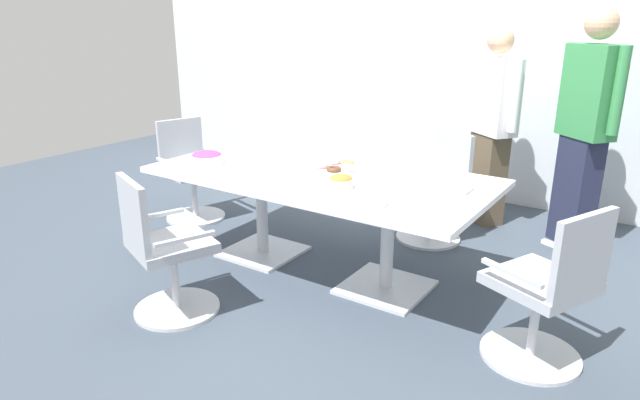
{
  "coord_description": "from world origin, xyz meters",
  "views": [
    {
      "loc": [
        2.09,
        -3.11,
        1.8
      ],
      "look_at": [
        0.0,
        0.0,
        0.55
      ],
      "focal_mm": 30.82,
      "sensor_mm": 36.0,
      "label": 1
    }
  ],
  "objects_px": {
    "office_chair_1": "(547,296)",
    "snack_bowl_pretzels": "(341,181)",
    "person_standing_1": "(586,125)",
    "napkin_pile": "(457,187)",
    "plate_stack": "(368,202)",
    "person_standing_0": "(492,125)",
    "donut_platter": "(337,166)",
    "office_chair_0": "(164,254)",
    "office_chair_3": "(190,175)",
    "conference_table": "(320,190)",
    "office_chair_2": "(436,193)",
    "snack_bowl_candy_mix": "(207,157)"
  },
  "relations": [
    {
      "from": "office_chair_0",
      "to": "person_standing_0",
      "type": "bearing_deg",
      "value": 88.99
    },
    {
      "from": "snack_bowl_pretzels",
      "to": "plate_stack",
      "type": "xyz_separation_m",
      "value": [
        0.32,
        -0.21,
        -0.02
      ]
    },
    {
      "from": "conference_table",
      "to": "person_standing_1",
      "type": "relative_size",
      "value": 1.28
    },
    {
      "from": "snack_bowl_candy_mix",
      "to": "plate_stack",
      "type": "bearing_deg",
      "value": -6.27
    },
    {
      "from": "person_standing_1",
      "to": "donut_platter",
      "type": "relative_size",
      "value": 5.79
    },
    {
      "from": "office_chair_0",
      "to": "office_chair_3",
      "type": "distance_m",
      "value": 1.81
    },
    {
      "from": "person_standing_1",
      "to": "conference_table",
      "type": "bearing_deg",
      "value": 87.79
    },
    {
      "from": "conference_table",
      "to": "office_chair_2",
      "type": "relative_size",
      "value": 2.64
    },
    {
      "from": "napkin_pile",
      "to": "conference_table",
      "type": "bearing_deg",
      "value": -171.48
    },
    {
      "from": "plate_stack",
      "to": "napkin_pile",
      "type": "height_order",
      "value": "napkin_pile"
    },
    {
      "from": "office_chair_1",
      "to": "snack_bowl_pretzels",
      "type": "xyz_separation_m",
      "value": [
        -1.34,
        0.09,
        0.39
      ]
    },
    {
      "from": "office_chair_1",
      "to": "napkin_pile",
      "type": "height_order",
      "value": "office_chair_1"
    },
    {
      "from": "office_chair_0",
      "to": "donut_platter",
      "type": "height_order",
      "value": "office_chair_0"
    },
    {
      "from": "person_standing_1",
      "to": "snack_bowl_candy_mix",
      "type": "distance_m",
      "value": 2.96
    },
    {
      "from": "office_chair_0",
      "to": "person_standing_0",
      "type": "relative_size",
      "value": 0.53
    },
    {
      "from": "office_chair_3",
      "to": "snack_bowl_pretzels",
      "type": "relative_size",
      "value": 5.34
    },
    {
      "from": "person_standing_1",
      "to": "snack_bowl_pretzels",
      "type": "height_order",
      "value": "person_standing_1"
    },
    {
      "from": "conference_table",
      "to": "plate_stack",
      "type": "xyz_separation_m",
      "value": [
        0.62,
        -0.41,
        0.14
      ]
    },
    {
      "from": "conference_table",
      "to": "person_standing_0",
      "type": "xyz_separation_m",
      "value": [
        0.68,
        1.7,
        0.28
      ]
    },
    {
      "from": "office_chair_0",
      "to": "office_chair_3",
      "type": "bearing_deg",
      "value": 152.68
    },
    {
      "from": "person_standing_0",
      "to": "person_standing_1",
      "type": "bearing_deg",
      "value": -150.6
    },
    {
      "from": "office_chair_3",
      "to": "snack_bowl_candy_mix",
      "type": "bearing_deg",
      "value": 72.02
    },
    {
      "from": "conference_table",
      "to": "napkin_pile",
      "type": "bearing_deg",
      "value": 8.52
    },
    {
      "from": "person_standing_1",
      "to": "napkin_pile",
      "type": "relative_size",
      "value": 11.54
    },
    {
      "from": "snack_bowl_pretzels",
      "to": "donut_platter",
      "type": "height_order",
      "value": "snack_bowl_pretzels"
    },
    {
      "from": "office_chair_2",
      "to": "donut_platter",
      "type": "xyz_separation_m",
      "value": [
        -0.42,
        -0.89,
        0.36
      ]
    },
    {
      "from": "snack_bowl_pretzels",
      "to": "napkin_pile",
      "type": "height_order",
      "value": "snack_bowl_pretzels"
    },
    {
      "from": "office_chair_0",
      "to": "office_chair_2",
      "type": "relative_size",
      "value": 1.0
    },
    {
      "from": "conference_table",
      "to": "snack_bowl_candy_mix",
      "type": "height_order",
      "value": "snack_bowl_candy_mix"
    },
    {
      "from": "office_chair_0",
      "to": "snack_bowl_pretzels",
      "type": "xyz_separation_m",
      "value": [
        0.75,
        0.86,
        0.39
      ]
    },
    {
      "from": "office_chair_0",
      "to": "donut_platter",
      "type": "bearing_deg",
      "value": 89.78
    },
    {
      "from": "office_chair_3",
      "to": "napkin_pile",
      "type": "bearing_deg",
      "value": 103.18
    },
    {
      "from": "office_chair_2",
      "to": "person_standing_1",
      "type": "bearing_deg",
      "value": -120.76
    },
    {
      "from": "conference_table",
      "to": "office_chair_2",
      "type": "xyz_separation_m",
      "value": [
        0.46,
        1.06,
        -0.22
      ]
    },
    {
      "from": "conference_table",
      "to": "office_chair_1",
      "type": "xyz_separation_m",
      "value": [
        1.64,
        -0.29,
        -0.22
      ]
    },
    {
      "from": "office_chair_0",
      "to": "office_chair_2",
      "type": "height_order",
      "value": "same"
    },
    {
      "from": "office_chair_1",
      "to": "napkin_pile",
      "type": "distance_m",
      "value": 0.9
    },
    {
      "from": "office_chair_2",
      "to": "person_standing_1",
      "type": "distance_m",
      "value": 1.27
    },
    {
      "from": "conference_table",
      "to": "office_chair_3",
      "type": "xyz_separation_m",
      "value": [
        -1.65,
        0.29,
        -0.22
      ]
    },
    {
      "from": "person_standing_1",
      "to": "donut_platter",
      "type": "bearing_deg",
      "value": 85.32
    },
    {
      "from": "office_chair_2",
      "to": "napkin_pile",
      "type": "bearing_deg",
      "value": 148.73
    },
    {
      "from": "plate_stack",
      "to": "napkin_pile",
      "type": "bearing_deg",
      "value": 58.76
    },
    {
      "from": "person_standing_0",
      "to": "napkin_pile",
      "type": "xyz_separation_m",
      "value": [
        0.27,
        -1.56,
        -0.13
      ]
    },
    {
      "from": "office_chair_0",
      "to": "napkin_pile",
      "type": "xyz_separation_m",
      "value": [
        1.4,
        1.21,
        0.37
      ]
    },
    {
      "from": "person_standing_0",
      "to": "donut_platter",
      "type": "height_order",
      "value": "person_standing_0"
    },
    {
      "from": "office_chair_3",
      "to": "napkin_pile",
      "type": "height_order",
      "value": "office_chair_3"
    },
    {
      "from": "office_chair_1",
      "to": "office_chair_3",
      "type": "relative_size",
      "value": 1.0
    },
    {
      "from": "office_chair_2",
      "to": "snack_bowl_candy_mix",
      "type": "distance_m",
      "value": 1.9
    },
    {
      "from": "snack_bowl_pretzels",
      "to": "plate_stack",
      "type": "relative_size",
      "value": 0.75
    },
    {
      "from": "snack_bowl_candy_mix",
      "to": "snack_bowl_pretzels",
      "type": "bearing_deg",
      "value": 2.2
    }
  ]
}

